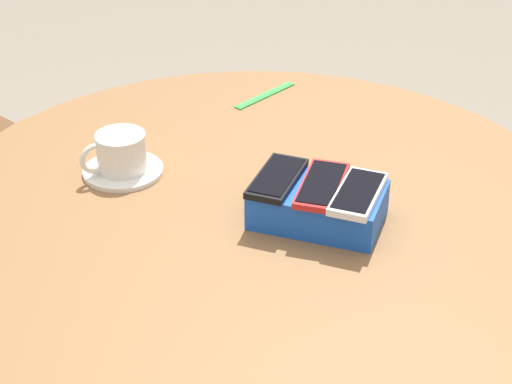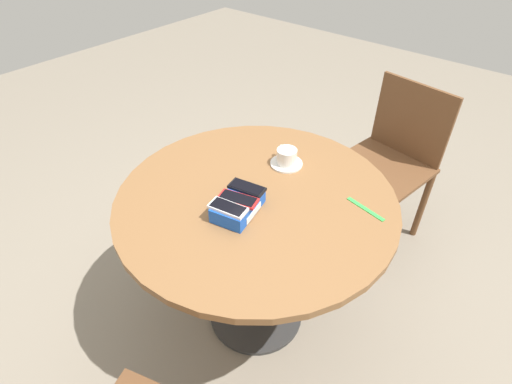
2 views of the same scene
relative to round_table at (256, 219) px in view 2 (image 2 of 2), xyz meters
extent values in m
plane|color=gray|center=(0.00, 0.00, -0.64)|extent=(8.00, 8.00, 0.00)
cylinder|color=#2D2D2D|center=(0.00, 0.00, -0.63)|extent=(0.45, 0.45, 0.02)
cylinder|color=#2D2D2D|center=(0.00, 0.00, -0.27)|extent=(0.07, 0.07, 0.71)
cylinder|color=brown|center=(0.00, 0.00, 0.10)|extent=(1.07, 1.07, 0.03)
cube|color=blue|center=(-0.11, -0.01, 0.15)|extent=(0.22, 0.16, 0.06)
cube|color=white|center=(-0.09, -0.07, 0.14)|extent=(0.10, 0.03, 0.03)
cube|color=silver|center=(-0.17, -0.02, 0.18)|extent=(0.08, 0.14, 0.01)
cube|color=black|center=(-0.17, -0.02, 0.19)|extent=(0.07, 0.13, 0.00)
cube|color=red|center=(-0.11, -0.01, 0.18)|extent=(0.10, 0.15, 0.01)
cube|color=black|center=(-0.11, -0.01, 0.18)|extent=(0.09, 0.14, 0.00)
cube|color=black|center=(-0.04, 0.01, 0.18)|extent=(0.08, 0.14, 0.01)
cube|color=black|center=(-0.04, 0.01, 0.18)|extent=(0.08, 0.13, 0.00)
cylinder|color=silver|center=(0.24, 0.04, 0.12)|extent=(0.14, 0.14, 0.01)
cylinder|color=silver|center=(0.24, 0.04, 0.16)|extent=(0.08, 0.08, 0.06)
cylinder|color=olive|center=(0.24, 0.04, 0.18)|extent=(0.07, 0.07, 0.00)
torus|color=silver|center=(0.26, 0.08, 0.16)|extent=(0.03, 0.05, 0.06)
cube|color=green|center=(0.20, -0.35, 0.12)|extent=(0.05, 0.16, 0.00)
cube|color=brown|center=(0.87, -0.14, -0.17)|extent=(0.51, 0.51, 0.02)
cube|color=brown|center=(1.08, -0.17, 0.04)|extent=(0.08, 0.42, 0.41)
cylinder|color=brown|center=(0.70, 0.10, -0.41)|extent=(0.04, 0.04, 0.46)
cylinder|color=brown|center=(0.64, -0.31, -0.41)|extent=(0.04, 0.04, 0.46)
cylinder|color=brown|center=(1.10, 0.03, -0.41)|extent=(0.04, 0.04, 0.46)
cylinder|color=brown|center=(1.04, -0.37, -0.41)|extent=(0.04, 0.04, 0.46)
camera|label=1|loc=(-0.61, 0.98, 0.83)|focal=60.00mm
camera|label=2|loc=(-0.89, -0.75, 1.08)|focal=28.00mm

